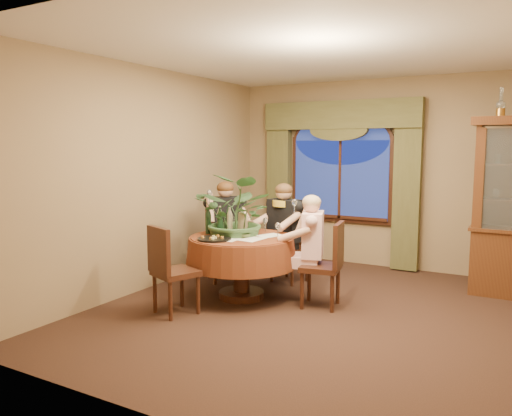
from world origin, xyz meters
The scene contains 32 objects.
floor centered at (0.00, 0.00, 0.00)m, with size 5.00×5.00×0.00m, color black.
wall_back centered at (0.00, 2.50, 1.40)m, with size 4.50×4.50×0.00m, color #846C4D.
ceiling centered at (0.00, 0.00, 2.80)m, with size 5.00×5.00×0.00m, color white.
window centered at (-0.60, 2.43, 1.30)m, with size 1.62×0.10×1.32m, color navy, non-canonical shape.
arched_transom centered at (-0.60, 2.43, 2.08)m, with size 1.60×0.06×0.44m, color navy, non-canonical shape.
drapery_left centered at (-1.63, 2.38, 1.18)m, with size 0.38×0.14×2.32m, color #484824.
drapery_right centered at (0.43, 2.38, 1.18)m, with size 0.38×0.14×2.32m, color #484824.
swag_valance centered at (-0.60, 2.35, 2.28)m, with size 2.45×0.16×0.42m, color #484824, non-canonical shape.
dining_table centered at (-0.98, 0.08, 0.38)m, with size 1.32×1.32×0.75m, color maroon.
oil_lamp_left centered at (1.62, 1.75, 2.33)m, with size 0.11×0.11×0.34m, color #A5722D, non-canonical shape.
chair_right centered at (-0.03, 0.24, 0.48)m, with size 0.42×0.42×0.96m, color black.
chair_back_right centered at (-0.79, 1.02, 0.48)m, with size 0.42×0.42×0.96m, color black.
chair_back centered at (-1.59, 0.65, 0.48)m, with size 0.42×0.42×0.96m, color black.
chair_front_left centered at (-1.31, -0.75, 0.48)m, with size 0.42×0.42×0.96m, color black.
person_pink centered at (-0.17, 0.35, 0.63)m, with size 0.45×0.41×1.26m, color beige, non-canonical shape.
person_back centered at (-1.61, 0.72, 0.67)m, with size 0.48×0.44×1.35m, color black, non-canonical shape.
person_scarf centered at (-0.80, 0.89, 0.67)m, with size 0.48×0.44×1.34m, color black, non-canonical shape.
stoneware_vase centered at (-1.05, 0.24, 0.88)m, with size 0.14×0.14×0.26m, color tan, non-canonical shape.
centerpiece_plant centered at (-1.06, 0.16, 1.37)m, with size 0.98×1.08×0.85m, color #365C33.
olive_bowl centered at (-0.90, 0.02, 0.77)m, with size 0.15×0.15×0.05m, color #43552C.
cheese_platter centered at (-1.13, -0.27, 0.76)m, with size 0.39×0.39×0.02m, color black.
wine_bottle_0 centered at (-1.28, 0.08, 0.92)m, with size 0.07×0.07×0.33m, color black.
wine_bottle_1 centered at (-1.42, 0.04, 0.92)m, with size 0.07×0.07×0.33m, color black.
wine_bottle_2 centered at (-1.27, 0.27, 0.92)m, with size 0.07×0.07×0.33m, color black.
wine_bottle_3 centered at (-1.17, 0.14, 0.92)m, with size 0.07×0.07×0.33m, color tan.
wine_bottle_4 centered at (-1.35, 0.19, 0.92)m, with size 0.07×0.07×0.33m, color tan.
tasting_paper_0 centered at (-0.76, -0.04, 0.75)m, with size 0.21×0.30×0.00m, color white.
tasting_paper_1 centered at (-0.70, 0.27, 0.75)m, with size 0.21×0.30×0.00m, color white.
tasting_paper_2 centered at (-0.99, -0.16, 0.75)m, with size 0.21×0.30×0.00m, color white.
wine_glass_person_pink centered at (-0.56, 0.22, 0.84)m, with size 0.07×0.07×0.18m, color silver, non-canonical shape.
wine_glass_person_back centered at (-1.29, 0.39, 0.84)m, with size 0.07×0.07×0.18m, color silver, non-canonical shape.
wine_glass_person_scarf centered at (-0.88, 0.51, 0.84)m, with size 0.07×0.07×0.18m, color silver, non-canonical shape.
Camera 1 is at (2.02, -4.92, 1.81)m, focal length 35.00 mm.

